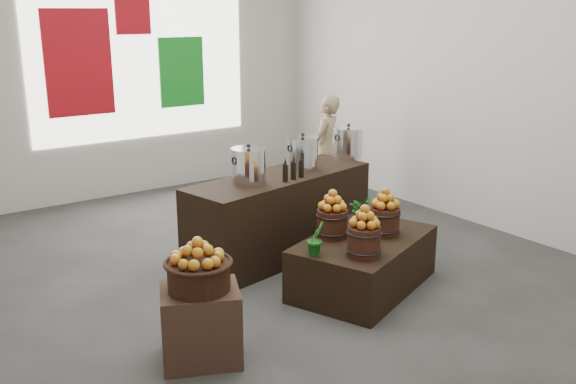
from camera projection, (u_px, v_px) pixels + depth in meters
ground at (262, 268)px, 6.63m from camera, size 7.00×7.00×0.00m
back_wall at (120, 53)px, 8.82m from camera, size 6.00×0.04×4.00m
back_opening at (142, 53)px, 8.97m from camera, size 3.20×0.02×2.40m
deco_red_left at (78, 63)px, 8.49m from camera, size 0.90×0.04×1.40m
deco_green_right at (182, 72)px, 9.38m from camera, size 0.70×0.04×1.00m
deco_red_upper at (133, 16)px, 8.77m from camera, size 0.50×0.04×0.50m
crate at (201, 325)px, 4.84m from camera, size 0.73×0.67×0.58m
wicker_basket at (199, 276)px, 4.73m from camera, size 0.47×0.47×0.21m
apples_in_basket at (198, 250)px, 4.67m from camera, size 0.36×0.36×0.19m
display_table at (363, 263)px, 6.12m from camera, size 1.68×1.35×0.50m
apple_bucket_front_left at (364, 241)px, 5.58m from camera, size 0.29×0.29×0.27m
apples_in_bucket_front_left at (365, 216)px, 5.51m from camera, size 0.22×0.22×0.20m
apple_bucket_front_right at (384, 221)px, 6.11m from camera, size 0.29×0.29×0.27m
apples_in_bucket_front_right at (385, 198)px, 6.04m from camera, size 0.22×0.22×0.20m
apple_bucket_rear at (332, 224)px, 6.04m from camera, size 0.29×0.29×0.27m
apples_in_bucket_rear at (333, 200)px, 5.98m from camera, size 0.22×0.22×0.20m
herb_garnish_right at (360, 208)px, 6.50m from camera, size 0.28×0.25×0.27m
herb_garnish_left at (316, 239)px, 5.60m from camera, size 0.20×0.17×0.30m
counter at (280, 216)px, 6.88m from camera, size 2.29×1.10×0.90m
stock_pot_left at (249, 167)px, 6.40m from camera, size 0.34×0.34×0.34m
stock_pot_center at (302, 154)px, 6.96m from camera, size 0.34×0.34×0.34m
stock_pot_right at (348, 143)px, 7.52m from camera, size 0.34×0.34×0.34m
oil_cruets at (295, 167)px, 6.58m from camera, size 0.25×0.10×0.25m
shopper at (326, 149)px, 8.77m from camera, size 0.64×0.57×1.48m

